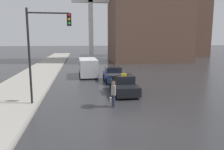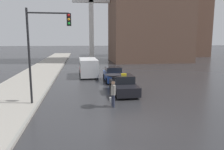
# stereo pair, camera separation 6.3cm
# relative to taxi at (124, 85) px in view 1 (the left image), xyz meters

# --- Properties ---
(ground_plane) EXTENTS (300.00, 300.00, 0.00)m
(ground_plane) POSITION_rel_taxi_xyz_m (-1.18, -6.83, -0.68)
(ground_plane) COLOR #2D2D30
(taxi) EXTENTS (1.91, 4.38, 1.67)m
(taxi) POSITION_rel_taxi_xyz_m (0.00, 0.00, 0.00)
(taxi) COLOR black
(taxi) RESTS_ON ground_plane
(sedan_red) EXTENTS (1.91, 4.10, 1.53)m
(sedan_red) POSITION_rel_taxi_xyz_m (-0.02, 5.39, 0.01)
(sedan_red) COLOR navy
(sedan_red) RESTS_ON ground_plane
(ambulance_van) EXTENTS (2.20, 5.10, 2.12)m
(ambulance_van) POSITION_rel_taxi_xyz_m (-2.54, 8.98, 0.50)
(ambulance_van) COLOR silver
(ambulance_van) RESTS_ON ground_plane
(pedestrian_with_umbrella) EXTENTS (1.06, 1.06, 2.17)m
(pedestrian_with_umbrella) POSITION_rel_taxi_xyz_m (-1.42, -3.57, 1.07)
(pedestrian_with_umbrella) COLOR #2D3347
(pedestrian_with_umbrella) RESTS_ON ground_plane
(traffic_light) EXTENTS (2.83, 0.38, 6.39)m
(traffic_light) POSITION_rel_taxi_xyz_m (-5.77, -2.48, 3.66)
(traffic_light) COLOR black
(traffic_light) RESTS_ON ground_plane
(monument_cross) EXTENTS (7.39, 0.90, 16.80)m
(monument_cross) POSITION_rel_taxi_xyz_m (-1.09, 27.72, 8.85)
(monument_cross) COLOR white
(monument_cross) RESTS_ON ground_plane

